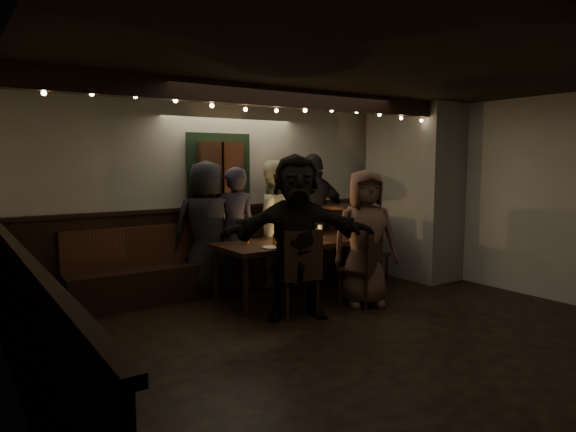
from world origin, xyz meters
TOP-DOWN VIEW (x-y plane):
  - room at (1.07, 1.42)m, footprint 6.02×5.01m
  - dining_table at (0.38, 1.40)m, footprint 2.10×0.90m
  - chair_near_left at (-0.09, 0.67)m, footprint 0.54×0.54m
  - chair_near_right at (0.85, 0.60)m, footprint 0.56×0.56m
  - chair_end at (1.67, 1.46)m, footprint 0.45×0.45m
  - high_top at (1.48, 1.73)m, footprint 0.71×0.71m
  - person_a at (-0.53, 2.15)m, footprint 1.02×0.86m
  - person_b at (-0.18, 2.06)m, footprint 0.68×0.50m
  - person_c at (0.44, 2.10)m, footprint 1.00×0.85m
  - person_d at (0.70, 2.04)m, footprint 1.09×0.66m
  - person_e at (1.22, 2.13)m, footprint 1.16×0.62m
  - person_f at (-0.11, 0.71)m, footprint 1.80×1.20m
  - person_g at (0.88, 0.65)m, footprint 0.96×0.81m

SIDE VIEW (x-z plane):
  - chair_end at x=1.67m, z-range 0.06..0.96m
  - chair_near_right at x=0.85m, z-range 0.06..1.01m
  - chair_near_left at x=-0.09m, z-range 0.06..1.08m
  - dining_table at x=0.38m, z-range 0.23..1.14m
  - high_top at x=1.48m, z-range 0.15..1.28m
  - person_d at x=0.70m, z-range 0.00..1.64m
  - person_g at x=0.88m, z-range 0.00..1.67m
  - person_b at x=-0.18m, z-range 0.00..1.69m
  - person_c at x=0.44m, z-range 0.00..1.78m
  - person_a at x=-0.53m, z-range 0.00..1.78m
  - person_f at x=-0.11m, z-range 0.00..1.86m
  - person_e at x=1.22m, z-range 0.00..1.88m
  - room at x=1.07m, z-range -0.24..2.38m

